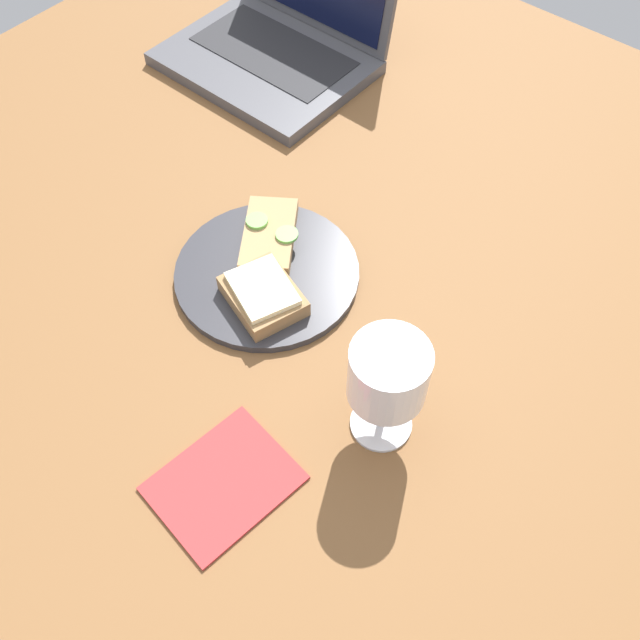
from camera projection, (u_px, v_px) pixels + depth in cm
name	position (u px, v px, depth cm)	size (l,w,h in cm)	color
wooden_table	(296.00, 279.00, 89.67)	(140.00, 140.00, 3.00)	brown
plate	(267.00, 273.00, 87.58)	(22.70, 22.70, 1.09)	#333338
sandwich_with_cucumber	(269.00, 235.00, 89.04)	(11.80, 13.07, 2.37)	#A88456
sandwich_with_cheese	(263.00, 295.00, 83.26)	(11.09, 9.87, 2.97)	#937047
wine_glass	(388.00, 378.00, 68.32)	(7.92, 7.92, 14.02)	white
laptop	(278.00, 38.00, 110.36)	(30.28, 25.96, 19.84)	#4C4C51
napkin	(224.00, 483.00, 72.39)	(11.05, 13.78, 0.40)	#B23333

